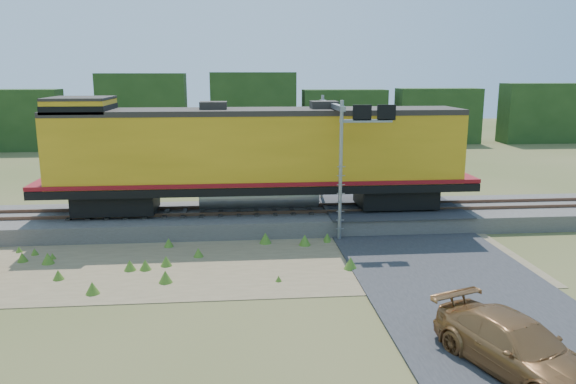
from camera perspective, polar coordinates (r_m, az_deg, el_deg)
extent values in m
plane|color=#475123|center=(23.04, -2.65, -7.48)|extent=(140.00, 140.00, 0.00)
cube|color=slate|center=(28.65, -3.23, -2.71)|extent=(70.00, 5.00, 0.80)
cube|color=brown|center=(27.83, -3.18, -2.13)|extent=(70.00, 0.10, 0.16)
cube|color=brown|center=(29.23, -3.29, -1.44)|extent=(70.00, 0.10, 0.16)
cube|color=#8C7754|center=(23.51, -7.62, -7.13)|extent=(26.00, 8.00, 0.03)
cube|color=#38383A|center=(29.61, 10.43, -1.54)|extent=(7.00, 5.20, 0.06)
cube|color=#38383A|center=(45.06, 4.94, 2.26)|extent=(7.00, 24.00, 0.08)
cube|color=#1D3914|center=(59.86, -4.42, 7.80)|extent=(36.00, 3.00, 6.50)
cube|color=black|center=(29.00, -17.01, -0.92)|extent=(3.90, 2.49, 0.98)
cube|color=black|center=(29.53, 10.84, -0.37)|extent=(3.90, 2.49, 0.98)
cube|color=black|center=(28.26, -2.97, 0.69)|extent=(21.68, 3.25, 0.39)
cylinder|color=gray|center=(28.37, -2.96, -0.34)|extent=(5.96, 1.30, 1.30)
cube|color=gold|center=(27.95, -3.01, 4.46)|extent=(20.06, 3.14, 3.36)
cube|color=maroon|center=(28.20, -2.98, 1.34)|extent=(21.68, 3.31, 0.20)
cube|color=#28231E|center=(27.77, -3.05, 8.17)|extent=(20.06, 3.20, 0.26)
cube|color=gold|center=(28.69, -20.36, 8.06)|extent=(2.82, 3.14, 0.76)
cube|color=#28231E|center=(28.67, -20.42, 8.91)|extent=(2.82, 3.20, 0.13)
cube|color=black|center=(28.69, -20.35, 7.96)|extent=(2.87, 3.20, 0.38)
cube|color=maroon|center=(29.39, -23.08, 3.14)|extent=(0.11, 2.17, 1.30)
cube|color=#28231E|center=(27.75, -7.59, 8.59)|extent=(1.30, 1.08, 0.49)
cube|color=#28231E|center=(28.07, 3.67, 8.71)|extent=(1.30, 1.08, 0.49)
cylinder|color=gray|center=(25.72, 5.36, 2.04)|extent=(0.17, 0.17, 6.49)
cylinder|color=gray|center=(31.17, 3.47, 3.83)|extent=(0.17, 0.17, 6.49)
cube|color=gray|center=(28.13, 4.42, 8.81)|extent=(0.23, 6.20, 0.23)
cube|color=gray|center=(25.65, 7.92, 7.17)|extent=(2.41, 0.14, 0.14)
cube|color=black|center=(25.58, 7.54, 8.00)|extent=(0.83, 0.14, 0.69)
cube|color=black|center=(25.85, 9.97, 7.96)|extent=(0.83, 0.14, 0.69)
imported|color=#956437|center=(16.29, 22.18, -14.33)|extent=(3.59, 5.31, 1.43)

